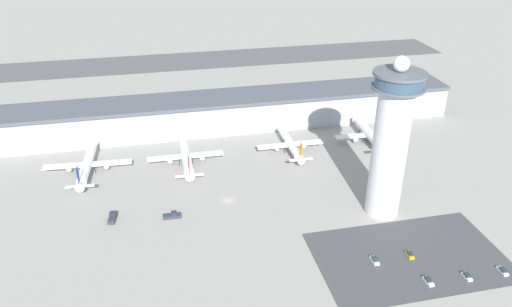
# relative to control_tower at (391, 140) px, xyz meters

# --- Properties ---
(ground_plane) EXTENTS (1000.00, 1000.00, 0.00)m
(ground_plane) POSITION_rel_control_tower_xyz_m (-56.61, 19.87, -30.62)
(ground_plane) COLOR gray
(terminal_building) EXTENTS (261.29, 25.00, 17.43)m
(terminal_building) POSITION_rel_control_tower_xyz_m (-56.61, 89.87, -21.80)
(terminal_building) COLOR #A3A8B2
(terminal_building) RESTS_ON ground
(runway_strip) EXTENTS (391.94, 44.00, 0.01)m
(runway_strip) POSITION_rel_control_tower_xyz_m (-56.61, 212.05, -30.61)
(runway_strip) COLOR #515154
(runway_strip) RESTS_ON ground
(control_tower) EXTENTS (18.31, 18.31, 61.67)m
(control_tower) POSITION_rel_control_tower_xyz_m (0.00, 0.00, 0.00)
(control_tower) COLOR silver
(control_tower) RESTS_ON ground
(parking_lot_surface) EXTENTS (64.00, 40.00, 0.01)m
(parking_lot_surface) POSITION_rel_control_tower_xyz_m (-2.40, -27.46, -30.61)
(parking_lot_surface) COLOR #424247
(parking_lot_surface) RESTS_ON ground
(airplane_gate_alpha) EXTENTS (38.09, 40.81, 13.39)m
(airplane_gate_alpha) POSITION_rel_control_tower_xyz_m (-112.92, 54.80, -25.99)
(airplane_gate_alpha) COLOR silver
(airplane_gate_alpha) RESTS_ON ground
(airplane_gate_bravo) EXTENTS (34.31, 39.74, 13.70)m
(airplane_gate_bravo) POSITION_rel_control_tower_xyz_m (-70.19, 53.55, -26.01)
(airplane_gate_bravo) COLOR silver
(airplane_gate_bravo) RESTS_ON ground
(airplane_gate_charlie) EXTENTS (31.64, 34.55, 12.51)m
(airplane_gate_charlie) POSITION_rel_control_tower_xyz_m (-20.84, 55.07, -26.22)
(airplane_gate_charlie) COLOR white
(airplane_gate_charlie) RESTS_ON ground
(airplane_gate_delta) EXTENTS (33.89, 37.23, 14.18)m
(airplane_gate_delta) POSITION_rel_control_tower_xyz_m (19.88, 57.08, -26.14)
(airplane_gate_delta) COLOR white
(airplane_gate_delta) RESTS_ON ground
(service_truck_catering) EXTENTS (3.62, 6.98, 2.97)m
(service_truck_catering) POSITION_rel_control_tower_xyz_m (-101.32, 16.37, -29.58)
(service_truck_catering) COLOR black
(service_truck_catering) RESTS_ON ground
(service_truck_fuel) EXTENTS (6.34, 6.59, 3.01)m
(service_truck_fuel) POSITION_rel_control_tower_xyz_m (23.68, 58.17, -29.57)
(service_truck_fuel) COLOR black
(service_truck_fuel) RESTS_ON ground
(service_truck_baggage) EXTENTS (7.01, 2.75, 2.42)m
(service_truck_baggage) POSITION_rel_control_tower_xyz_m (-79.24, 12.97, -29.78)
(service_truck_baggage) COLOR black
(service_truck_baggage) RESTS_ON ground
(car_navy_sedan) EXTENTS (1.93, 4.12, 1.50)m
(car_navy_sedan) POSITION_rel_control_tower_xyz_m (-2.19, -27.19, -30.03)
(car_navy_sedan) COLOR black
(car_navy_sedan) RESTS_ON ground
(car_blue_compact) EXTENTS (1.80, 4.16, 1.36)m
(car_blue_compact) POSITION_rel_control_tower_xyz_m (10.52, -40.94, -30.09)
(car_blue_compact) COLOR black
(car_blue_compact) RESTS_ON ground
(car_maroon_suv) EXTENTS (1.86, 4.52, 1.58)m
(car_maroon_suv) POSITION_rel_control_tower_xyz_m (-15.08, -27.35, -30.00)
(car_maroon_suv) COLOR black
(car_maroon_suv) RESTS_ON ground
(car_grey_coupe) EXTENTS (1.91, 4.51, 1.36)m
(car_grey_coupe) POSITION_rel_control_tower_xyz_m (23.35, -41.12, -30.09)
(car_grey_coupe) COLOR black
(car_grey_coupe) RESTS_ON ground
(car_white_wagon) EXTENTS (2.06, 4.53, 1.49)m
(car_white_wagon) POSITION_rel_control_tower_xyz_m (-2.71, -40.30, -30.04)
(car_white_wagon) COLOR black
(car_white_wagon) RESTS_ON ground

